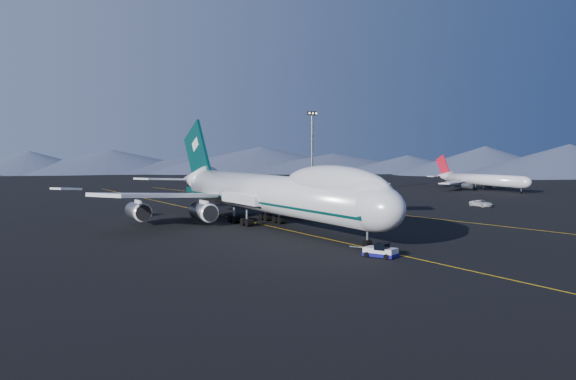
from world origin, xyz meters
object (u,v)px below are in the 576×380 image
pushback_tug (381,252)px  second_jet (481,180)px  boeing_747 (271,193)px  floodlight_mast (312,153)px  service_van (481,203)px

pushback_tug → second_jet: bearing=14.3°
boeing_747 → floodlight_mast: floodlight_mast is taller
floodlight_mast → service_van: bearing=-69.5°
boeing_747 → pushback_tug: (-3.00, -33.04, -5.24)m
pushback_tug → floodlight_mast: floodlight_mast is taller
second_jet → floodlight_mast: 58.22m
boeing_747 → second_jet: size_ratio=1.91×
boeing_747 → service_van: 58.56m
floodlight_mast → pushback_tug: bearing=-117.8°
pushback_tug → second_jet: second_jet is taller
second_jet → service_van: bearing=-161.8°
pushback_tug → second_jet: 127.05m
second_jet → pushback_tug: bearing=-167.3°
pushback_tug → floodlight_mast: bearing=39.4°
second_jet → floodlight_mast: floodlight_mast is taller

